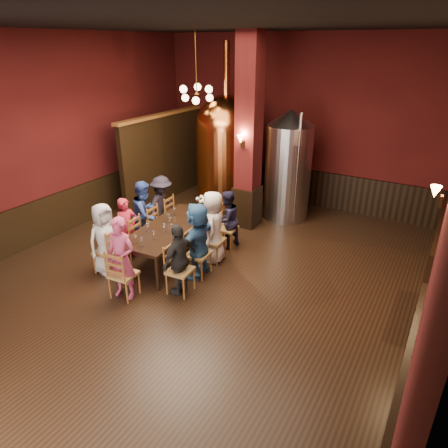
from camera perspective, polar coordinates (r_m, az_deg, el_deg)
The scene contains 40 objects.
room at distance 7.04m, azimuth -4.90°, elevation 8.08°, with size 10.00×10.02×4.50m.
wainscot_right at distance 6.64m, azimuth 25.72°, elevation -12.54°, with size 0.08×9.90×1.00m, color black.
wainscot_back at distance 11.78m, azimuth 9.51°, elevation 5.68°, with size 7.90×0.08×1.00m, color black.
wainscot_left at distance 10.32m, azimuth -22.81°, elevation 1.30°, with size 0.08×9.90×1.00m, color black.
column at distance 9.52m, azimuth 3.55°, elevation 12.44°, with size 0.58×0.58×4.50m, color #49100F.
partition at distance 11.65m, azimuth -8.57°, elevation 9.14°, with size 0.22×3.50×2.40m, color black.
pendant_cluster at distance 10.23m, azimuth -3.91°, elevation 18.09°, with size 0.90×0.90×1.70m, color #A57226, non-canonical shape.
sconce_wall at distance 6.61m, azimuth 28.70°, elevation 3.51°, with size 0.20×0.20×0.36m, color black, non-canonical shape.
sconce_column at distance 9.27m, azimuth 2.67°, elevation 11.82°, with size 0.20×0.20×0.36m, color black, non-canonical shape.
dining_table at distance 8.39m, azimuth -7.77°, elevation -0.73°, with size 1.21×2.48×0.75m.
chair_0 at distance 8.27m, azimuth -16.41°, elevation -3.72°, with size 0.46×0.46×0.92m, color #975426, non-canonical shape.
person_0 at distance 8.15m, azimuth -16.64°, elevation -2.04°, with size 0.71×0.46×1.46m, color silver.
chair_1 at distance 8.72m, azimuth -13.57°, elevation -1.88°, with size 0.46×0.46×0.92m, color #975426, non-canonical shape.
person_1 at distance 8.63m, azimuth -13.70°, elevation -0.63°, with size 0.49×0.32×1.34m, color #AE1D32.
chair_2 at distance 9.18m, azimuth -11.04°, elevation -0.24°, with size 0.46×0.46×0.92m, color #975426, non-canonical shape.
person_2 at distance 9.06m, azimuth -11.19°, elevation 1.45°, with size 0.73×0.36×1.51m, color navy.
chair_3 at distance 9.67m, azimuth -8.74°, elevation 1.25°, with size 0.46×0.46×0.92m, color #975426, non-canonical shape.
person_3 at distance 9.58m, azimuth -8.83°, elevation 2.65°, with size 0.92×0.53×1.43m, color black.
chair_4 at distance 7.34m, azimuth -6.29°, elevation -6.57°, with size 0.46×0.46×0.92m, color #975426, non-canonical shape.
person_4 at distance 7.23m, azimuth -6.37°, elevation -5.04°, with size 0.80×0.33×1.37m, color black.
chair_5 at distance 7.84m, azimuth -3.74°, elevation -4.31°, with size 0.46×0.46×0.92m, color #975426, non-canonical shape.
person_5 at distance 7.70m, azimuth -3.80°, elevation -2.33°, with size 1.42×0.45×1.53m, color #326396.
chair_6 at distance 8.35m, azimuth -1.54°, elevation -2.35°, with size 0.46×0.46×0.92m, color #975426, non-canonical shape.
person_6 at distance 8.22m, azimuth -1.57°, elevation -0.45°, with size 0.75×0.49×1.53m, color silver.
chair_7 at distance 8.89m, azimuth 0.42°, elevation -0.60°, with size 0.46×0.46×0.92m, color #975426, non-canonical shape.
person_7 at distance 8.81m, azimuth 0.42°, elevation 0.63°, with size 0.65×0.32×1.33m, color black.
chair_8 at distance 7.41m, azimuth -14.19°, elevation -6.93°, with size 0.46×0.46×0.92m, color #975426, non-canonical shape.
person_8 at distance 7.26m, azimuth -14.44°, elevation -4.83°, with size 0.56×0.37×1.54m, color #B03A61.
copper_kettle at distance 10.95m, azimuth 0.34°, elevation 10.39°, with size 1.96×1.96×4.28m.
steel_vessel at distance 10.30m, azimuth 9.16°, elevation 8.21°, with size 1.35×1.35×2.79m.
rose_vase at distance 8.96m, azimuth -3.38°, elevation 3.27°, with size 0.22×0.22×0.37m.
wine_glass_0 at distance 7.83m, azimuth -10.01°, elevation -1.61°, with size 0.07×0.07×0.17m, color white, non-canonical shape.
wine_glass_1 at distance 8.55m, azimuth -7.93°, elevation 0.86°, with size 0.07×0.07×0.17m, color white, non-canonical shape.
wine_glass_2 at distance 8.12m, azimuth -8.55°, elevation -0.53°, with size 0.07×0.07×0.17m, color white, non-canonical shape.
wine_glass_3 at distance 7.61m, azimuth -11.66°, elevation -2.56°, with size 0.07×0.07×0.17m, color white, non-canonical shape.
wine_glass_4 at distance 8.85m, azimuth -7.13°, elevation 1.72°, with size 0.07×0.07×0.17m, color white, non-canonical shape.
wine_glass_5 at distance 8.07m, azimuth -7.47°, elevation -0.60°, with size 0.07×0.07×0.17m, color white, non-canonical shape.
wine_glass_6 at distance 8.19m, azimuth -10.86°, elevation -0.48°, with size 0.07×0.07×0.17m, color white, non-canonical shape.
wine_glass_7 at distance 7.76m, azimuth -12.53°, elevation -2.07°, with size 0.07×0.07×0.17m, color white, non-canonical shape.
wine_glass_8 at distance 8.38m, azimuth -7.64°, elevation 0.37°, with size 0.07×0.07×0.17m, color white, non-canonical shape.
Camera 1 is at (3.95, -5.49, 4.23)m, focal length 32.00 mm.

